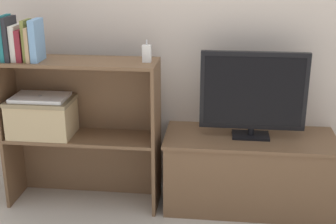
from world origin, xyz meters
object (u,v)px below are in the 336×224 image
at_px(book_maroon, 22,45).
at_px(book_tan, 32,44).
at_px(tv, 253,93).
at_px(laptop, 40,97).
at_px(book_ivory, 16,43).
at_px(book_plum, 2,42).
at_px(tv_stand, 248,171).
at_px(book_charcoal, 10,39).
at_px(baby_monitor, 147,53).
at_px(book_olive, 27,40).
at_px(book_teal, 6,38).
at_px(book_skyblue, 37,40).
at_px(storage_basket_left, 42,115).

xyz_separation_m(book_maroon, book_tan, (0.06, -0.00, 0.01)).
distance_m(tv, laptop, 1.26).
distance_m(book_ivory, book_tan, 0.09).
bearing_deg(laptop, book_plum, -171.96).
bearing_deg(tv_stand, book_charcoal, -175.68).
relative_size(tv_stand, book_maroon, 5.71).
distance_m(book_maroon, baby_monitor, 0.72).
bearing_deg(book_charcoal, book_plum, 180.00).
relative_size(book_plum, book_olive, 0.92).
height_order(book_teal, book_tan, book_teal).
xyz_separation_m(book_charcoal, laptop, (0.13, 0.03, -0.35)).
height_order(tv, book_skyblue, book_skyblue).
distance_m(book_teal, book_skyblue, 0.18).
xyz_separation_m(book_charcoal, baby_monitor, (0.78, 0.04, -0.08)).
distance_m(tv, storage_basket_left, 1.27).
bearing_deg(book_ivory, book_maroon, 0.00).
xyz_separation_m(book_charcoal, book_tan, (0.12, 0.00, -0.03)).
distance_m(book_olive, book_tan, 0.03).
xyz_separation_m(tv_stand, book_maroon, (-1.33, -0.11, 0.78)).
bearing_deg(book_plum, tv, 4.09).
height_order(tv_stand, book_plum, book_plum).
bearing_deg(tv, book_ivory, -175.65).
relative_size(book_plum, baby_monitor, 1.69).
bearing_deg(book_ivory, tv, 4.35).
xyz_separation_m(book_ivory, baby_monitor, (0.75, 0.04, -0.05)).
bearing_deg(book_maroon, baby_monitor, 3.33).
distance_m(book_ivory, book_skyblue, 0.13).
height_order(tv, book_charcoal, book_charcoal).
bearing_deg(tv_stand, book_skyblue, -175.14).
bearing_deg(storage_basket_left, book_olive, -142.33).
bearing_deg(baby_monitor, book_teal, -177.06).
relative_size(book_teal, baby_monitor, 2.03).
xyz_separation_m(tv, laptop, (-1.26, -0.08, -0.05)).
height_order(book_plum, storage_basket_left, book_plum).
relative_size(book_charcoal, book_ivory, 1.24).
bearing_deg(storage_basket_left, book_maroon, -158.38).
height_order(baby_monitor, laptop, baby_monitor).
bearing_deg(baby_monitor, tv, 5.77).
distance_m(book_teal, book_charcoal, 0.03).
xyz_separation_m(book_skyblue, baby_monitor, (0.63, 0.04, -0.07)).
height_order(book_plum, laptop, book_plum).
distance_m(tv_stand, book_teal, 1.64).
relative_size(book_tan, laptop, 0.61).
bearing_deg(book_olive, tv, 4.58).
xyz_separation_m(book_ivory, book_olive, (0.07, 0.00, 0.02)).
bearing_deg(storage_basket_left, book_tan, -111.51).
relative_size(book_olive, storage_basket_left, 0.61).
relative_size(tv, book_teal, 2.40).
height_order(book_teal, book_maroon, book_teal).
relative_size(book_plum, laptop, 0.66).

